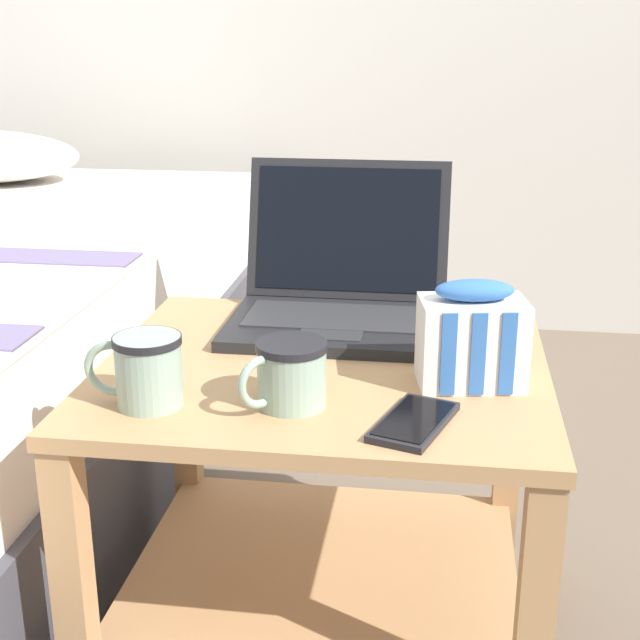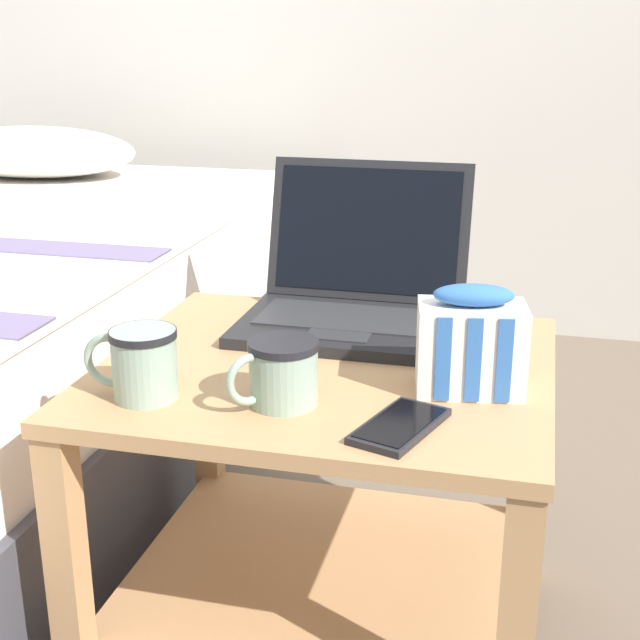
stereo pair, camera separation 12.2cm
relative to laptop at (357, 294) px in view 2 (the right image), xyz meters
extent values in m
plane|color=brown|center=(0.00, -0.19, -0.52)|extent=(8.00, 8.00, 0.00)
ellipsoid|color=silver|center=(-1.15, 0.94, 0.07)|extent=(0.62, 0.36, 0.14)
cube|color=tan|center=(0.00, -0.19, -0.06)|extent=(0.64, 0.57, 0.02)
cube|color=tan|center=(0.00, -0.19, -0.41)|extent=(0.60, 0.53, 0.02)
cube|color=tan|center=(-0.29, -0.45, -0.30)|extent=(0.04, 0.04, 0.45)
cube|color=tan|center=(-0.29, 0.07, -0.30)|extent=(0.04, 0.04, 0.45)
cube|color=tan|center=(0.29, 0.07, -0.30)|extent=(0.04, 0.04, 0.45)
cube|color=black|center=(0.00, -0.05, -0.04)|extent=(0.34, 0.24, 0.02)
cube|color=#2D2D30|center=(0.00, -0.03, -0.03)|extent=(0.29, 0.13, 0.00)
cube|color=#2D2D30|center=(0.00, -0.12, -0.03)|extent=(0.10, 0.05, 0.00)
cube|color=black|center=(0.00, 0.10, 0.08)|extent=(0.34, 0.08, 0.23)
cube|color=black|center=(0.00, 0.10, 0.08)|extent=(0.31, 0.06, 0.20)
cube|color=green|center=(0.04, 0.11, 0.07)|extent=(0.03, 0.01, 0.03)
cube|color=blue|center=(0.06, 0.09, 0.02)|extent=(0.04, 0.01, 0.04)
cylinder|color=#8CA593|center=(-0.20, -0.37, 0.00)|extent=(0.08, 0.08, 0.09)
cylinder|color=black|center=(-0.20, -0.37, 0.04)|extent=(0.09, 0.09, 0.01)
cylinder|color=black|center=(-0.20, -0.37, 0.03)|extent=(0.08, 0.08, 0.01)
torus|color=#8CA593|center=(-0.25, -0.37, 0.00)|extent=(0.07, 0.01, 0.07)
cylinder|color=#8CA593|center=(-0.02, -0.34, -0.01)|extent=(0.09, 0.09, 0.09)
cylinder|color=black|center=(-0.02, -0.34, 0.03)|extent=(0.09, 0.09, 0.01)
cylinder|color=black|center=(-0.02, -0.34, 0.02)|extent=(0.08, 0.08, 0.01)
torus|color=#8CA593|center=(-0.06, -0.38, -0.01)|extent=(0.05, 0.06, 0.07)
cube|color=white|center=(0.20, -0.24, 0.01)|extent=(0.15, 0.11, 0.12)
cube|color=#3366B2|center=(0.17, -0.29, 0.01)|extent=(0.02, 0.01, 0.11)
cube|color=#3366B2|center=(0.21, -0.28, 0.01)|extent=(0.02, 0.01, 0.11)
cube|color=#3366B2|center=(0.25, -0.27, 0.01)|extent=(0.02, 0.01, 0.11)
ellipsoid|color=#3366B2|center=(0.20, -0.24, 0.08)|extent=(0.11, 0.07, 0.03)
cube|color=black|center=(0.13, -0.38, -0.04)|extent=(0.11, 0.16, 0.01)
cube|color=black|center=(0.13, -0.38, -0.04)|extent=(0.10, 0.14, 0.00)
camera|label=1|loc=(0.16, -1.37, 0.42)|focal=50.00mm
camera|label=2|loc=(0.28, -1.35, 0.42)|focal=50.00mm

